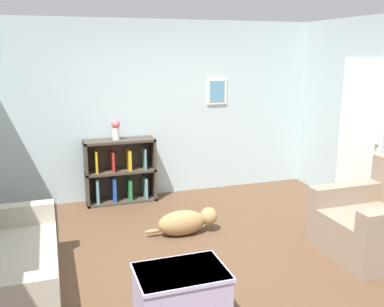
# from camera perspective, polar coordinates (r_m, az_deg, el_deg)

# --- Properties ---
(ground_plane) EXTENTS (14.00, 14.00, 0.00)m
(ground_plane) POSITION_cam_1_polar(r_m,az_deg,el_deg) (4.73, 1.58, -13.57)
(ground_plane) COLOR brown
(wall_back) EXTENTS (5.60, 0.13, 2.60)m
(wall_back) POSITION_cam_1_polar(r_m,az_deg,el_deg) (6.43, -5.24, 5.83)
(wall_back) COLOR silver
(wall_back) RESTS_ON ground_plane
(bookshelf) EXTENTS (1.00, 0.33, 0.93)m
(bookshelf) POSITION_cam_1_polar(r_m,az_deg,el_deg) (6.30, -9.54, -2.46)
(bookshelf) COLOR #42382D
(bookshelf) RESTS_ON ground_plane
(recliner_chair) EXTENTS (1.05, 0.99, 0.97)m
(recliner_chair) POSITION_cam_1_polar(r_m,az_deg,el_deg) (5.12, 23.62, -8.47)
(recliner_chair) COLOR gray
(recliner_chair) RESTS_ON ground_plane
(coffee_table) EXTENTS (0.72, 0.51, 0.47)m
(coffee_table) POSITION_cam_1_polar(r_m,az_deg,el_deg) (3.61, -1.46, -18.38)
(coffee_table) COLOR #ADA3CC
(coffee_table) RESTS_ON ground_plane
(dog) EXTENTS (0.89, 0.27, 0.30)m
(dog) POSITION_cam_1_polar(r_m,az_deg,el_deg) (5.19, -0.79, -9.09)
(dog) COLOR #9E7A4C
(dog) RESTS_ON ground_plane
(vase) EXTENTS (0.13, 0.13, 0.29)m
(vase) POSITION_cam_1_polar(r_m,az_deg,el_deg) (6.12, -10.14, 3.35)
(vase) COLOR silver
(vase) RESTS_ON bookshelf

